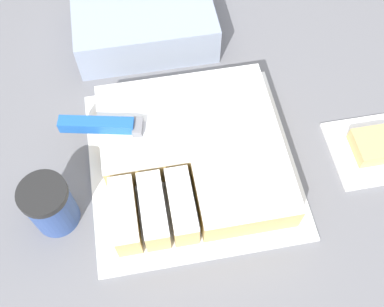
{
  "coord_description": "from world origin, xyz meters",
  "views": [
    {
      "loc": [
        -0.13,
        -0.39,
        1.65
      ],
      "look_at": [
        -0.07,
        -0.02,
        0.98
      ],
      "focal_mm": 42.0,
      "sensor_mm": 36.0,
      "label": 1
    }
  ],
  "objects_px": {
    "cake_board": "(192,163)",
    "brownie": "(373,146)",
    "knife": "(124,126)",
    "storage_box": "(144,22)",
    "cake": "(194,151)",
    "coffee_cup": "(50,205)"
  },
  "relations": [
    {
      "from": "coffee_cup",
      "to": "storage_box",
      "type": "bearing_deg",
      "value": 62.72
    },
    {
      "from": "cake_board",
      "to": "cake",
      "type": "distance_m",
      "value": 0.03
    },
    {
      "from": "cake",
      "to": "knife",
      "type": "xyz_separation_m",
      "value": [
        -0.11,
        0.05,
        0.04
      ]
    },
    {
      "from": "cake_board",
      "to": "knife",
      "type": "bearing_deg",
      "value": 155.37
    },
    {
      "from": "cake_board",
      "to": "coffee_cup",
      "type": "height_order",
      "value": "coffee_cup"
    },
    {
      "from": "cake_board",
      "to": "knife",
      "type": "distance_m",
      "value": 0.14
    },
    {
      "from": "cake",
      "to": "knife",
      "type": "distance_m",
      "value": 0.13
    },
    {
      "from": "cake_board",
      "to": "brownie",
      "type": "distance_m",
      "value": 0.32
    },
    {
      "from": "cake_board",
      "to": "storage_box",
      "type": "xyz_separation_m",
      "value": [
        -0.04,
        0.32,
        0.04
      ]
    },
    {
      "from": "cake_board",
      "to": "storage_box",
      "type": "height_order",
      "value": "storage_box"
    },
    {
      "from": "knife",
      "to": "storage_box",
      "type": "bearing_deg",
      "value": 88.67
    },
    {
      "from": "cake_board",
      "to": "storage_box",
      "type": "relative_size",
      "value": 1.29
    },
    {
      "from": "coffee_cup",
      "to": "storage_box",
      "type": "height_order",
      "value": "coffee_cup"
    },
    {
      "from": "cake",
      "to": "coffee_cup",
      "type": "relative_size",
      "value": 2.97
    },
    {
      "from": "brownie",
      "to": "storage_box",
      "type": "distance_m",
      "value": 0.51
    },
    {
      "from": "storage_box",
      "to": "knife",
      "type": "bearing_deg",
      "value": -103.49
    },
    {
      "from": "cake",
      "to": "brownie",
      "type": "bearing_deg",
      "value": -6.25
    },
    {
      "from": "coffee_cup",
      "to": "storage_box",
      "type": "relative_size",
      "value": 0.37
    },
    {
      "from": "cake",
      "to": "knife",
      "type": "relative_size",
      "value": 0.87
    },
    {
      "from": "cake",
      "to": "cake_board",
      "type": "bearing_deg",
      "value": -135.29
    },
    {
      "from": "storage_box",
      "to": "brownie",
      "type": "bearing_deg",
      "value": -43.93
    },
    {
      "from": "cake",
      "to": "brownie",
      "type": "height_order",
      "value": "cake"
    }
  ]
}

